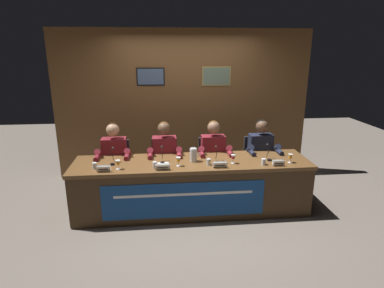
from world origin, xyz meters
name	(u,v)px	position (x,y,z in m)	size (l,w,h in m)	color
ground_plane	(192,209)	(0.00, 0.00, 0.00)	(12.00, 12.00, 0.00)	#70665B
wall_back_panelled	(184,104)	(0.00, 1.50, 1.30)	(4.51, 0.14, 2.60)	brown
conference_table	(193,180)	(0.00, -0.11, 0.51)	(3.31, 0.82, 0.75)	brown
chair_far_left	(117,170)	(-1.13, 0.59, 0.43)	(0.44, 0.45, 0.89)	black
panelist_far_left	(114,157)	(-1.13, 0.39, 0.71)	(0.51, 0.48, 1.22)	black
nameplate_far_left	(103,169)	(-1.17, -0.29, 0.79)	(0.17, 0.06, 0.08)	white
juice_glass_far_left	(118,163)	(-0.99, -0.22, 0.83)	(0.06, 0.06, 0.12)	white
water_cup_far_left	(95,166)	(-1.30, -0.18, 0.79)	(0.06, 0.06, 0.08)	silver
microphone_far_left	(113,159)	(-1.09, -0.01, 0.82)	(0.06, 0.17, 0.22)	black
chair_center_left	(165,168)	(-0.38, 0.59, 0.43)	(0.44, 0.45, 0.89)	black
panelist_center_left	(165,156)	(-0.38, 0.39, 0.71)	(0.51, 0.48, 1.22)	black
nameplate_center_left	(163,167)	(-0.41, -0.31, 0.79)	(0.19, 0.06, 0.08)	white
juice_glass_center_left	(178,160)	(-0.20, -0.18, 0.83)	(0.06, 0.06, 0.12)	white
water_cup_center_left	(155,165)	(-0.51, -0.22, 0.79)	(0.06, 0.06, 0.08)	silver
microphone_center_left	(162,157)	(-0.41, -0.01, 0.82)	(0.06, 0.17, 0.22)	black
chair_center_right	(212,167)	(0.38, 0.59, 0.43)	(0.44, 0.45, 0.89)	black
panelist_center_right	(214,154)	(0.38, 0.39, 0.71)	(0.51, 0.48, 1.22)	black
nameplate_center_right	(220,165)	(0.34, -0.30, 0.79)	(0.19, 0.06, 0.08)	white
juice_glass_center_right	(233,157)	(0.55, -0.15, 0.83)	(0.06, 0.06, 0.12)	white
water_cup_center_right	(209,162)	(0.21, -0.17, 0.79)	(0.06, 0.06, 0.08)	silver
microphone_center_right	(217,157)	(0.34, -0.08, 0.82)	(0.06, 0.17, 0.22)	black
chair_far_right	(257,165)	(1.13, 0.59, 0.43)	(0.44, 0.45, 0.89)	black
panelist_far_right	(262,153)	(1.13, 0.39, 0.71)	(0.51, 0.48, 1.22)	black
nameplate_far_right	(279,163)	(1.14, -0.30, 0.79)	(0.16, 0.06, 0.08)	white
juice_glass_far_right	(290,157)	(1.34, -0.20, 0.83)	(0.06, 0.06, 0.12)	white
water_cup_far_right	(264,162)	(0.95, -0.24, 0.79)	(0.06, 0.06, 0.08)	silver
microphone_far_right	(269,155)	(1.09, -0.05, 0.82)	(0.06, 0.17, 0.22)	black
water_pitcher_central	(193,155)	(0.02, -0.01, 0.84)	(0.15, 0.10, 0.21)	silver
document_stack_center_left	(161,165)	(-0.43, -0.12, 0.75)	(0.23, 0.18, 0.01)	white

